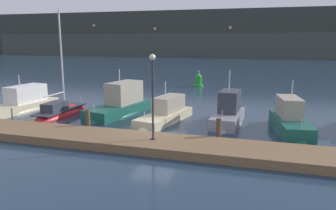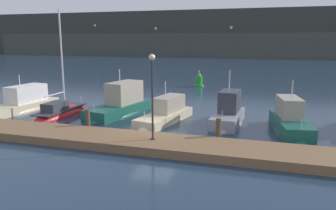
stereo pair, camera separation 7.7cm
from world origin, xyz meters
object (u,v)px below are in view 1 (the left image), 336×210
Objects in this scene: motorboat_berth_5 at (228,117)px; motorboat_berth_6 at (290,126)px; motorboat_berth_1 at (21,107)px; motorboat_berth_3 at (121,108)px; dock_lamppost at (153,84)px; motorboat_berth_4 at (165,117)px; channel_buoy at (198,81)px; sailboat_berth_2 at (61,114)px.

motorboat_berth_5 reaches higher than motorboat_berth_6.
motorboat_berth_1 is 20.06m from motorboat_berth_6.
dock_lamppost is (5.00, -6.80, 2.90)m from motorboat_berth_3.
motorboat_berth_5 reaches higher than motorboat_berth_4.
motorboat_berth_3 is at bearing 175.10° from motorboat_berth_5.
motorboat_berth_1 is 20.62m from channel_buoy.
motorboat_berth_6 is (16.06, 0.23, 0.25)m from sailboat_berth_2.
motorboat_berth_6 is (3.84, -0.91, -0.09)m from motorboat_berth_5.
dock_lamppost is (13.01, -5.50, 3.07)m from motorboat_berth_1.
motorboat_berth_6 is 9.25m from dock_lamppost.
channel_buoy is at bearing 117.48° from motorboat_berth_6.
dock_lamppost is at bearing -28.79° from sailboat_berth_2.
motorboat_berth_6 reaches higher than motorboat_berth_4.
sailboat_berth_2 is at bearing 151.21° from dock_lamppost.
sailboat_berth_2 is 1.40× the size of motorboat_berth_6.
motorboat_berth_6 is at bearing -62.52° from channel_buoy.
motorboat_berth_3 is (4.02, 1.84, 0.37)m from sailboat_berth_2.
motorboat_berth_5 is 17.86m from channel_buoy.
motorboat_berth_4 is at bearing 0.19° from motorboat_berth_1.
motorboat_berth_3 is 8.92m from dock_lamppost.
motorboat_berth_5 is at bearing 166.70° from motorboat_berth_6.
motorboat_berth_3 is 16.53m from channel_buoy.
dock_lamppost reaches higher than motorboat_berth_3.
motorboat_berth_5 is (16.22, 0.60, 0.14)m from motorboat_berth_1.
sailboat_berth_2 reaches higher than motorboat_berth_5.
motorboat_berth_5 is 2.68× the size of channel_buoy.
motorboat_berth_4 is 17.61m from channel_buoy.
sailboat_berth_2 is 10.80m from dock_lamppost.
motorboat_berth_4 is 1.07× the size of motorboat_berth_6.
motorboat_berth_4 is 8.09m from motorboat_berth_6.
motorboat_berth_1 is at bearing -170.78° from motorboat_berth_3.
sailboat_berth_2 is at bearing -110.40° from channel_buoy.
motorboat_berth_3 is 1.40× the size of motorboat_berth_5.
motorboat_berth_1 is at bearing 172.29° from sailboat_berth_2.
motorboat_berth_6 is at bearing -7.62° from motorboat_berth_3.
motorboat_berth_6 is (12.04, -1.61, -0.12)m from motorboat_berth_3.
sailboat_berth_2 is 12.28m from motorboat_berth_5.
motorboat_berth_1 is 1.24× the size of motorboat_berth_6.
motorboat_berth_5 is at bearing -72.14° from channel_buoy.
motorboat_berth_5 is 0.85× the size of motorboat_berth_6.
motorboat_berth_1 is at bearing -179.81° from motorboat_berth_4.
motorboat_berth_4 is 3.38× the size of channel_buoy.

